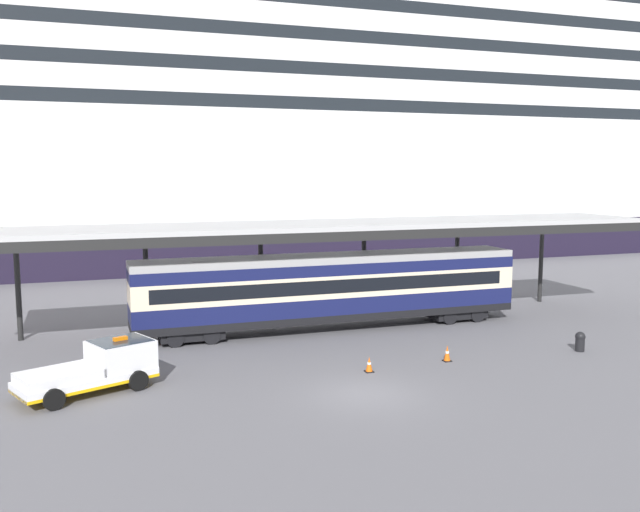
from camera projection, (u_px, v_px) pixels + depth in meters
ground_plane at (365, 394)px, 26.36m from camera, size 400.00×400.00×0.00m
cruise_ship at (126, 105)px, 66.51m from camera, size 144.26×28.24×42.89m
platform_canopy at (328, 228)px, 36.93m from camera, size 38.08×5.63×5.82m
train_carriage at (331, 288)px, 36.91m from camera, size 21.26×2.81×4.11m
service_truck at (99, 366)px, 26.66m from camera, size 5.58×3.89×2.02m
traffic_cone_near at (447, 353)px, 30.88m from camera, size 0.36×0.36×0.74m
traffic_cone_mid at (369, 365)px, 29.23m from camera, size 0.36×0.36×0.67m
quay_bollard at (580, 341)px, 32.58m from camera, size 0.48×0.48×0.96m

